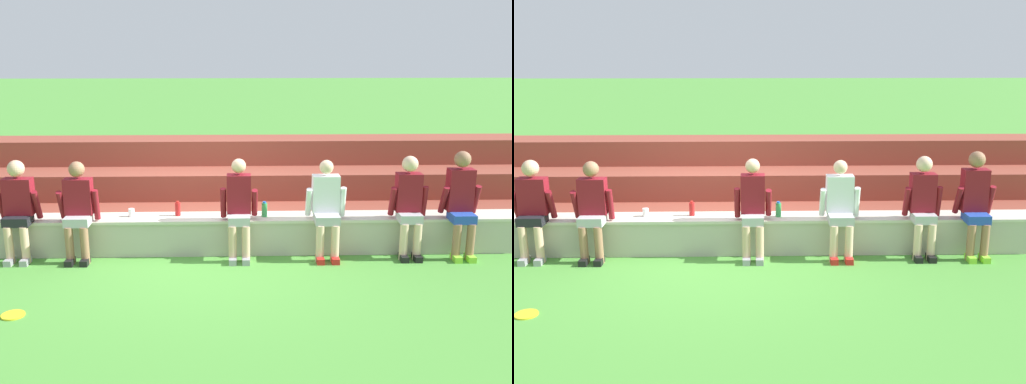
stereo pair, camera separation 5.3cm
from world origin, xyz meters
TOP-DOWN VIEW (x-y plane):
  - ground_plane at (0.00, 0.00)m, footprint 80.00×80.00m
  - stone_seating_wall at (0.00, 0.22)m, footprint 9.65×0.49m
  - brick_bleachers at (0.00, 1.94)m, footprint 12.66×2.23m
  - person_far_left at (-2.41, -0.01)m, footprint 0.56×0.48m
  - person_left_of_center at (-1.61, -0.03)m, footprint 0.54×0.50m
  - person_center at (0.53, -0.03)m, footprint 0.50×0.52m
  - person_right_of_center at (1.71, -0.02)m, footprint 0.55×0.55m
  - person_far_right at (2.84, -0.02)m, footprint 0.51×0.50m
  - person_rightmost_edge at (3.55, -0.01)m, footprint 0.52×0.54m
  - water_bottle_mid_left at (-0.32, 0.28)m, footprint 0.08×0.08m
  - water_bottle_mid_right at (0.89, 0.20)m, footprint 0.08×0.08m
  - plastic_cup_middle at (-0.96, 0.25)m, footprint 0.08×0.08m
  - frisbee at (-1.91, -1.75)m, footprint 0.25×0.25m

SIDE VIEW (x-z plane):
  - ground_plane at x=0.00m, z-range 0.00..0.00m
  - frisbee at x=-1.91m, z-range 0.00..0.02m
  - stone_seating_wall at x=0.00m, z-range 0.02..0.53m
  - brick_bleachers at x=0.00m, z-range -0.14..1.11m
  - plastic_cup_middle at x=-0.96m, z-range 0.51..0.62m
  - water_bottle_mid_left at x=-0.32m, z-range 0.50..0.71m
  - water_bottle_mid_right at x=0.89m, z-range 0.50..0.72m
  - person_right_of_center at x=1.71m, z-range 0.04..1.37m
  - person_center at x=0.53m, z-range 0.04..1.40m
  - person_left_of_center at x=-1.61m, z-range 0.05..1.38m
  - person_far_left at x=-2.41m, z-range 0.06..1.41m
  - person_far_right at x=2.84m, z-range 0.05..1.43m
  - person_rightmost_edge at x=3.55m, z-range 0.05..1.49m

